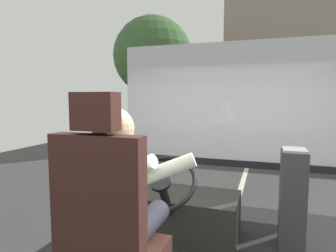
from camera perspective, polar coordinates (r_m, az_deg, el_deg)
ground at (r=10.90m, az=15.88°, el=-5.72°), size 18.00×44.00×0.06m
driver_seat at (r=1.66m, az=-11.43°, el=-20.74°), size 0.48×0.48×1.32m
bus_driver at (r=1.68m, az=-9.51°, el=-13.39°), size 0.78×0.62×0.79m
steering_console at (r=2.85m, az=2.00°, el=-16.57°), size 1.10×1.02×0.82m
fare_box at (r=2.79m, az=23.25°, el=-12.97°), size 0.21×0.27×0.87m
windshield_panel at (r=3.55m, az=10.52°, el=1.48°), size 2.50×0.08×1.48m
street_tree at (r=13.39m, az=-3.03°, el=13.51°), size 3.51×3.51×5.68m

